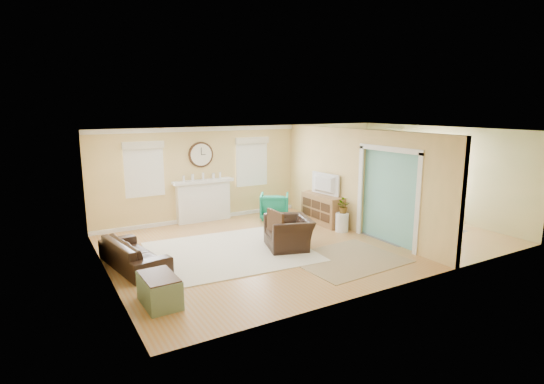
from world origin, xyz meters
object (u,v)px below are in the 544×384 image
object	(u,v)px
credenza	(323,209)
dining_table	(389,213)
sofa	(134,253)
eames_chair	(289,233)
green_chair	(274,206)

from	to	relation	value
credenza	dining_table	size ratio (longest dim) A/B	0.77
sofa	credenza	bearing A→B (deg)	-91.66
sofa	dining_table	bearing A→B (deg)	-101.70
sofa	eames_chair	world-z (taller)	eames_chair
eames_chair	credenza	size ratio (longest dim) A/B	0.77
sofa	eames_chair	xyz separation A→B (m)	(3.29, -0.55, 0.07)
eames_chair	credenza	xyz separation A→B (m)	(1.90, 1.28, 0.05)
sofa	eames_chair	distance (m)	3.33
sofa	eames_chair	bearing A→B (deg)	-109.15
green_chair	credenza	size ratio (longest dim) A/B	0.57
sofa	credenza	xyz separation A→B (m)	(5.19, 0.73, 0.12)
green_chair	dining_table	bearing A→B (deg)	172.34
eames_chair	sofa	bearing A→B (deg)	-82.53
credenza	dining_table	bearing A→B (deg)	-32.71
sofa	dining_table	size ratio (longest dim) A/B	1.07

